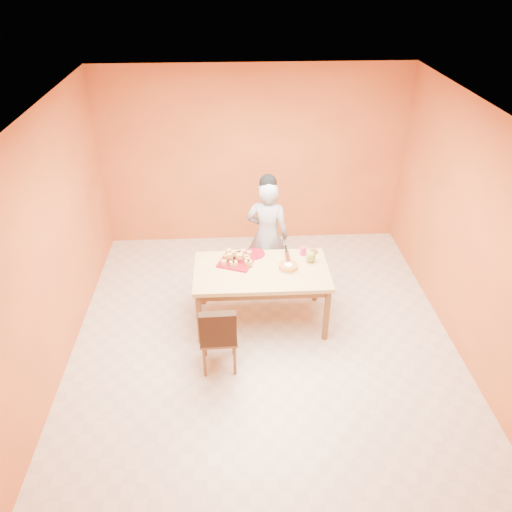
{
  "coord_description": "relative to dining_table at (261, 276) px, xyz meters",
  "views": [
    {
      "loc": [
        -0.34,
        -4.52,
        4.03
      ],
      "look_at": [
        -0.08,
        0.3,
        1.01
      ],
      "focal_mm": 35.0,
      "sensor_mm": 36.0,
      "label": 1
    }
  ],
  "objects": [
    {
      "name": "floor",
      "position": [
        0.01,
        -0.39,
        -0.67
      ],
      "size": [
        5.0,
        5.0,
        0.0
      ],
      "primitive_type": "plane",
      "color": "beige",
      "rests_on": "ground"
    },
    {
      "name": "cake_server",
      "position": [
        0.33,
        0.17,
        0.17
      ],
      "size": [
        0.05,
        0.25,
        0.01
      ],
      "primitive_type": "cube",
      "rotation": [
        0.0,
        0.0,
        -0.01
      ],
      "color": "white",
      "rests_on": "sponge_cake"
    },
    {
      "name": "pastry_pile",
      "position": [
        -0.29,
        0.18,
        0.17
      ],
      "size": [
        0.35,
        0.35,
        0.11
      ],
      "primitive_type": null,
      "color": "tan",
      "rests_on": "pastry_platter"
    },
    {
      "name": "ceiling",
      "position": [
        0.01,
        -0.39,
        2.03
      ],
      "size": [
        5.0,
        5.0,
        0.0
      ],
      "primitive_type": "plane",
      "rotation": [
        3.14,
        0.0,
        0.0
      ],
      "color": "white",
      "rests_on": "wall_back"
    },
    {
      "name": "magenta_glass",
      "position": [
        0.54,
        0.31,
        0.15
      ],
      "size": [
        0.08,
        0.08,
        0.11
      ],
      "primitive_type": "cylinder",
      "rotation": [
        0.0,
        0.0,
        0.13
      ],
      "color": "#C91E62",
      "rests_on": "dining_table"
    },
    {
      "name": "wall_back",
      "position": [
        0.01,
        2.11,
        0.68
      ],
      "size": [
        4.5,
        0.0,
        4.5
      ],
      "primitive_type": "plane",
      "rotation": [
        1.57,
        0.0,
        0.0
      ],
      "color": "orange",
      "rests_on": "floor"
    },
    {
      "name": "pastry_platter",
      "position": [
        -0.29,
        0.18,
        0.11
      ],
      "size": [
        0.5,
        0.5,
        0.02
      ],
      "primitive_type": "cube",
      "rotation": [
        0.0,
        0.0,
        -0.38
      ],
      "color": "maroon",
      "rests_on": "dining_table"
    },
    {
      "name": "egg_ornament",
      "position": [
        0.6,
        0.13,
        0.17
      ],
      "size": [
        0.15,
        0.13,
        0.15
      ],
      "primitive_type": "ellipsoid",
      "rotation": [
        0.0,
        0.0,
        0.39
      ],
      "color": "olive",
      "rests_on": "dining_table"
    },
    {
      "name": "wall_right",
      "position": [
        2.26,
        -0.39,
        0.68
      ],
      "size": [
        0.0,
        5.0,
        5.0
      ],
      "primitive_type": "plane",
      "rotation": [
        1.57,
        0.0,
        -1.57
      ],
      "color": "orange",
      "rests_on": "floor"
    },
    {
      "name": "dining_chair",
      "position": [
        -0.51,
        -0.78,
        -0.21
      ],
      "size": [
        0.42,
        0.48,
        0.88
      ],
      "rotation": [
        0.0,
        0.0,
        0.03
      ],
      "color": "brown",
      "rests_on": "floor"
    },
    {
      "name": "dining_table",
      "position": [
        0.0,
        0.0,
        0.0
      ],
      "size": [
        1.6,
        0.9,
        0.76
      ],
      "color": "tan",
      "rests_on": "floor"
    },
    {
      "name": "red_dinner_plate",
      "position": [
        -0.06,
        0.35,
        0.1
      ],
      "size": [
        0.29,
        0.29,
        0.02
      ],
      "primitive_type": "cylinder",
      "rotation": [
        0.0,
        0.0,
        0.14
      ],
      "color": "maroon",
      "rests_on": "dining_table"
    },
    {
      "name": "wall_left",
      "position": [
        -2.24,
        -0.39,
        0.68
      ],
      "size": [
        0.0,
        5.0,
        5.0
      ],
      "primitive_type": "plane",
      "rotation": [
        1.57,
        0.0,
        1.57
      ],
      "color": "orange",
      "rests_on": "floor"
    },
    {
      "name": "white_cake_plate",
      "position": [
        0.32,
        -0.01,
        0.1
      ],
      "size": [
        0.26,
        0.26,
        0.01
      ],
      "primitive_type": "cylinder",
      "rotation": [
        0.0,
        0.0,
        -0.03
      ],
      "color": "white",
      "rests_on": "dining_table"
    },
    {
      "name": "person",
      "position": [
        0.13,
        0.78,
        0.11
      ],
      "size": [
        0.65,
        0.51,
        1.56
      ],
      "primitive_type": "imported",
      "rotation": [
        0.0,
        0.0,
        2.87
      ],
      "color": "#949497",
      "rests_on": "floor"
    },
    {
      "name": "checker_tin",
      "position": [
        0.68,
        0.35,
        0.11
      ],
      "size": [
        0.11,
        0.11,
        0.03
      ],
      "primitive_type": "cylinder",
      "rotation": [
        0.0,
        0.0,
        -0.21
      ],
      "color": "#3C2210",
      "rests_on": "dining_table"
    },
    {
      "name": "sponge_cake",
      "position": [
        0.32,
        -0.01,
        0.13
      ],
      "size": [
        0.3,
        0.3,
        0.05
      ],
      "primitive_type": "cylinder",
      "rotation": [
        0.0,
        0.0,
        0.35
      ],
      "color": "#C38132",
      "rests_on": "white_cake_plate"
    }
  ]
}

